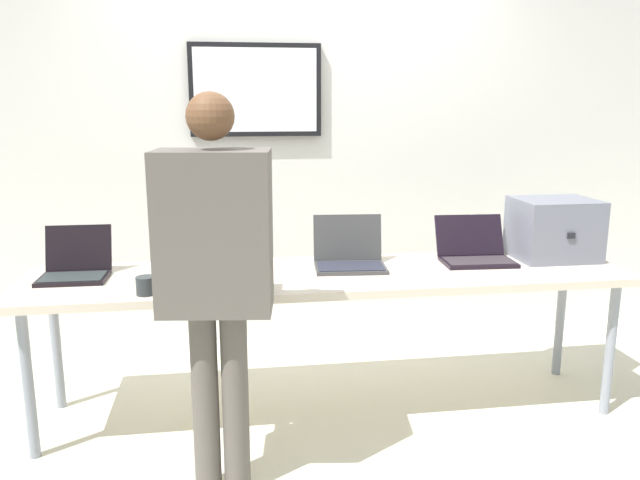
{
  "coord_description": "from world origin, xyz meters",
  "views": [
    {
      "loc": [
        -0.52,
        -3.08,
        1.61
      ],
      "look_at": [
        -0.05,
        0.04,
        0.92
      ],
      "focal_mm": 35.75,
      "sensor_mm": 36.0,
      "label": 1
    }
  ],
  "objects_px": {
    "laptop_station_3": "(475,251)",
    "workbench": "(330,282)",
    "laptop_station_0": "(76,266)",
    "laptop_station_1": "(214,262)",
    "equipment_box": "(554,229)",
    "coffee_mug": "(146,286)",
    "person": "(216,261)",
    "laptop_station_2": "(349,256)"
  },
  "relations": [
    {
      "from": "laptop_station_0",
      "to": "workbench",
      "type": "bearing_deg",
      "value": -4.31
    },
    {
      "from": "laptop_station_3",
      "to": "person",
      "type": "relative_size",
      "value": 0.24
    },
    {
      "from": "laptop_station_0",
      "to": "laptop_station_2",
      "type": "bearing_deg",
      "value": -0.01
    },
    {
      "from": "laptop_station_1",
      "to": "coffee_mug",
      "type": "height_order",
      "value": "laptop_station_1"
    },
    {
      "from": "workbench",
      "to": "coffee_mug",
      "type": "height_order",
      "value": "coffee_mug"
    },
    {
      "from": "person",
      "to": "coffee_mug",
      "type": "relative_size",
      "value": 18.45
    },
    {
      "from": "laptop_station_1",
      "to": "laptop_station_3",
      "type": "xyz_separation_m",
      "value": [
        1.39,
        0.02,
        0.0
      ]
    },
    {
      "from": "laptop_station_0",
      "to": "laptop_station_1",
      "type": "height_order",
      "value": "laptop_station_0"
    },
    {
      "from": "equipment_box",
      "to": "laptop_station_1",
      "type": "relative_size",
      "value": 1.38
    },
    {
      "from": "equipment_box",
      "to": "coffee_mug",
      "type": "distance_m",
      "value": 2.18
    },
    {
      "from": "workbench",
      "to": "equipment_box",
      "type": "xyz_separation_m",
      "value": [
        1.26,
        0.11,
        0.21
      ]
    },
    {
      "from": "equipment_box",
      "to": "laptop_station_1",
      "type": "distance_m",
      "value": 1.85
    },
    {
      "from": "equipment_box",
      "to": "person",
      "type": "xyz_separation_m",
      "value": [
        -1.82,
        -0.73,
        0.07
      ]
    },
    {
      "from": "person",
      "to": "laptop_station_3",
      "type": "bearing_deg",
      "value": 28.02
    },
    {
      "from": "laptop_station_0",
      "to": "laptop_station_1",
      "type": "bearing_deg",
      "value": -0.17
    },
    {
      "from": "laptop_station_0",
      "to": "coffee_mug",
      "type": "relative_size",
      "value": 3.64
    },
    {
      "from": "laptop_station_0",
      "to": "person",
      "type": "distance_m",
      "value": 1.01
    },
    {
      "from": "equipment_box",
      "to": "laptop_station_3",
      "type": "height_order",
      "value": "equipment_box"
    },
    {
      "from": "laptop_station_2",
      "to": "coffee_mug",
      "type": "height_order",
      "value": "laptop_station_2"
    },
    {
      "from": "laptop_station_2",
      "to": "workbench",
      "type": "bearing_deg",
      "value": -140.67
    },
    {
      "from": "laptop_station_2",
      "to": "person",
      "type": "distance_m",
      "value": 1.0
    },
    {
      "from": "laptop_station_3",
      "to": "person",
      "type": "xyz_separation_m",
      "value": [
        -1.37,
        -0.73,
        0.18
      ]
    },
    {
      "from": "equipment_box",
      "to": "laptop_station_2",
      "type": "height_order",
      "value": "equipment_box"
    },
    {
      "from": "workbench",
      "to": "laptop_station_1",
      "type": "height_order",
      "value": "laptop_station_1"
    },
    {
      "from": "equipment_box",
      "to": "laptop_station_2",
      "type": "bearing_deg",
      "value": -179.03
    },
    {
      "from": "person",
      "to": "coffee_mug",
      "type": "height_order",
      "value": "person"
    },
    {
      "from": "coffee_mug",
      "to": "equipment_box",
      "type": "bearing_deg",
      "value": 9.63
    },
    {
      "from": "workbench",
      "to": "laptop_station_3",
      "type": "height_order",
      "value": "laptop_station_3"
    },
    {
      "from": "laptop_station_1",
      "to": "laptop_station_2",
      "type": "distance_m",
      "value": 0.7
    },
    {
      "from": "laptop_station_3",
      "to": "coffee_mug",
      "type": "distance_m",
      "value": 1.73
    },
    {
      "from": "laptop_station_1",
      "to": "laptop_station_3",
      "type": "distance_m",
      "value": 1.4
    },
    {
      "from": "laptop_station_1",
      "to": "laptop_station_3",
      "type": "relative_size",
      "value": 0.79
    },
    {
      "from": "laptop_station_3",
      "to": "person",
      "type": "bearing_deg",
      "value": -151.98
    },
    {
      "from": "laptop_station_0",
      "to": "coffee_mug",
      "type": "height_order",
      "value": "laptop_station_0"
    },
    {
      "from": "laptop_station_3",
      "to": "equipment_box",
      "type": "bearing_deg",
      "value": 0.62
    },
    {
      "from": "workbench",
      "to": "coffee_mug",
      "type": "relative_size",
      "value": 34.17
    },
    {
      "from": "person",
      "to": "laptop_station_1",
      "type": "bearing_deg",
      "value": 91.85
    },
    {
      "from": "equipment_box",
      "to": "laptop_station_1",
      "type": "xyz_separation_m",
      "value": [
        -1.85,
        -0.02,
        -0.11
      ]
    },
    {
      "from": "workbench",
      "to": "person",
      "type": "height_order",
      "value": "person"
    },
    {
      "from": "laptop_station_3",
      "to": "workbench",
      "type": "bearing_deg",
      "value": -172.33
    },
    {
      "from": "laptop_station_0",
      "to": "coffee_mug",
      "type": "distance_m",
      "value": 0.51
    },
    {
      "from": "workbench",
      "to": "person",
      "type": "xyz_separation_m",
      "value": [
        -0.56,
        -0.62,
        0.29
      ]
    }
  ]
}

